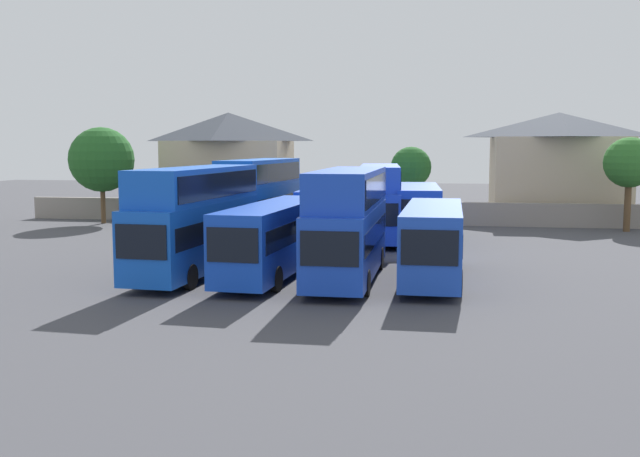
{
  "coord_description": "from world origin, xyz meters",
  "views": [
    {
      "loc": [
        6.04,
        -32.96,
        6.12
      ],
      "look_at": [
        0.0,
        3.0,
        1.99
      ],
      "focal_mm": 41.07,
      "sensor_mm": 36.0,
      "label": 1
    }
  ],
  "objects_px": {
    "bus_5": "(260,194)",
    "tree_right_of_lot": "(411,168)",
    "bus_6": "(327,209)",
    "tree_behind_wall": "(102,160)",
    "bus_7": "(380,198)",
    "house_terrace_centre": "(558,166)",
    "bus_4": "(433,238)",
    "bus_2": "(275,235)",
    "tree_left_of_lot": "(629,163)",
    "bus_3": "(348,219)",
    "bus_8": "(418,210)",
    "house_terrace_left": "(229,163)",
    "bus_1": "(196,215)"
  },
  "relations": [
    {
      "from": "bus_2",
      "to": "bus_1",
      "type": "bearing_deg",
      "value": -83.35
    },
    {
      "from": "bus_6",
      "to": "bus_1",
      "type": "bearing_deg",
      "value": -18.34
    },
    {
      "from": "tree_behind_wall",
      "to": "tree_right_of_lot",
      "type": "bearing_deg",
      "value": 12.94
    },
    {
      "from": "tree_left_of_lot",
      "to": "bus_3",
      "type": "bearing_deg",
      "value": -127.73
    },
    {
      "from": "house_terrace_left",
      "to": "tree_behind_wall",
      "type": "bearing_deg",
      "value": -132.95
    },
    {
      "from": "tree_left_of_lot",
      "to": "tree_right_of_lot",
      "type": "distance_m",
      "value": 16.26
    },
    {
      "from": "bus_1",
      "to": "tree_right_of_lot",
      "type": "bearing_deg",
      "value": 165.04
    },
    {
      "from": "bus_3",
      "to": "bus_4",
      "type": "xyz_separation_m",
      "value": [
        3.82,
        0.51,
        -0.89
      ]
    },
    {
      "from": "bus_8",
      "to": "bus_6",
      "type": "bearing_deg",
      "value": -90.33
    },
    {
      "from": "bus_7",
      "to": "tree_left_of_lot",
      "type": "xyz_separation_m",
      "value": [
        17.06,
        8.03,
        2.14
      ]
    },
    {
      "from": "bus_6",
      "to": "house_terrace_centre",
      "type": "xyz_separation_m",
      "value": [
        16.72,
        15.81,
        2.51
      ]
    },
    {
      "from": "bus_2",
      "to": "bus_6",
      "type": "bearing_deg",
      "value": -177.84
    },
    {
      "from": "bus_3",
      "to": "bus_6",
      "type": "relative_size",
      "value": 0.9
    },
    {
      "from": "bus_5",
      "to": "tree_right_of_lot",
      "type": "distance_m",
      "value": 15.78
    },
    {
      "from": "bus_8",
      "to": "house_terrace_centre",
      "type": "height_order",
      "value": "house_terrace_centre"
    },
    {
      "from": "tree_left_of_lot",
      "to": "tree_behind_wall",
      "type": "xyz_separation_m",
      "value": [
        -39.55,
        -1.0,
        0.14
      ]
    },
    {
      "from": "tree_behind_wall",
      "to": "tree_right_of_lot",
      "type": "xyz_separation_m",
      "value": [
        23.93,
        5.5,
        -0.7
      ]
    },
    {
      "from": "bus_8",
      "to": "bus_4",
      "type": "bearing_deg",
      "value": 1.81
    },
    {
      "from": "bus_5",
      "to": "house_terrace_centre",
      "type": "relative_size",
      "value": 1.03
    },
    {
      "from": "bus_8",
      "to": "tree_left_of_lot",
      "type": "height_order",
      "value": "tree_left_of_lot"
    },
    {
      "from": "bus_7",
      "to": "tree_right_of_lot",
      "type": "xyz_separation_m",
      "value": [
        1.45,
        12.53,
        1.58
      ]
    },
    {
      "from": "bus_5",
      "to": "house_terrace_left",
      "type": "xyz_separation_m",
      "value": [
        -6.71,
        15.54,
        1.66
      ]
    },
    {
      "from": "bus_2",
      "to": "bus_3",
      "type": "xyz_separation_m",
      "value": [
        3.52,
        -0.53,
        0.88
      ]
    },
    {
      "from": "bus_5",
      "to": "tree_right_of_lot",
      "type": "relative_size",
      "value": 1.88
    },
    {
      "from": "bus_5",
      "to": "bus_7",
      "type": "xyz_separation_m",
      "value": [
        7.93,
        0.09,
        -0.19
      ]
    },
    {
      "from": "bus_7",
      "to": "tree_right_of_lot",
      "type": "distance_m",
      "value": 12.71
    },
    {
      "from": "bus_4",
      "to": "bus_5",
      "type": "distance_m",
      "value": 17.93
    },
    {
      "from": "bus_3",
      "to": "bus_5",
      "type": "height_order",
      "value": "bus_5"
    },
    {
      "from": "tree_right_of_lot",
      "to": "bus_8",
      "type": "bearing_deg",
      "value": -85.24
    },
    {
      "from": "tree_behind_wall",
      "to": "bus_4",
      "type": "bearing_deg",
      "value": -38.55
    },
    {
      "from": "bus_4",
      "to": "bus_8",
      "type": "bearing_deg",
      "value": -174.57
    },
    {
      "from": "bus_2",
      "to": "bus_4",
      "type": "bearing_deg",
      "value": 93.31
    },
    {
      "from": "bus_2",
      "to": "bus_5",
      "type": "xyz_separation_m",
      "value": [
        -4.21,
        13.67,
        0.98
      ]
    },
    {
      "from": "bus_4",
      "to": "tree_left_of_lot",
      "type": "distance_m",
      "value": 25.78
    },
    {
      "from": "tree_left_of_lot",
      "to": "bus_5",
      "type": "bearing_deg",
      "value": -162.01
    },
    {
      "from": "bus_3",
      "to": "bus_7",
      "type": "xyz_separation_m",
      "value": [
        0.2,
        14.28,
        -0.09
      ]
    },
    {
      "from": "bus_1",
      "to": "bus_7",
      "type": "xyz_separation_m",
      "value": [
        7.49,
        13.97,
        -0.13
      ]
    },
    {
      "from": "bus_2",
      "to": "bus_3",
      "type": "relative_size",
      "value": 1.1
    },
    {
      "from": "house_terrace_left",
      "to": "bus_6",
      "type": "bearing_deg",
      "value": -54.03
    },
    {
      "from": "bus_7",
      "to": "tree_behind_wall",
      "type": "distance_m",
      "value": 23.67
    },
    {
      "from": "house_terrace_centre",
      "to": "tree_left_of_lot",
      "type": "distance_m",
      "value": 8.65
    },
    {
      "from": "tree_right_of_lot",
      "to": "bus_1",
      "type": "bearing_deg",
      "value": -108.64
    },
    {
      "from": "bus_6",
      "to": "tree_behind_wall",
      "type": "height_order",
      "value": "tree_behind_wall"
    },
    {
      "from": "house_terrace_centre",
      "to": "tree_right_of_lot",
      "type": "relative_size",
      "value": 1.82
    },
    {
      "from": "bus_4",
      "to": "bus_2",
      "type": "bearing_deg",
      "value": -89.38
    },
    {
      "from": "bus_1",
      "to": "house_terrace_left",
      "type": "height_order",
      "value": "house_terrace_left"
    },
    {
      "from": "bus_5",
      "to": "bus_7",
      "type": "relative_size",
      "value": 1.06
    },
    {
      "from": "bus_5",
      "to": "bus_4",
      "type": "bearing_deg",
      "value": 44.15
    },
    {
      "from": "tree_right_of_lot",
      "to": "bus_6",
      "type": "bearing_deg",
      "value": -111.21
    },
    {
      "from": "bus_8",
      "to": "tree_right_of_lot",
      "type": "distance_m",
      "value": 12.53
    }
  ]
}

